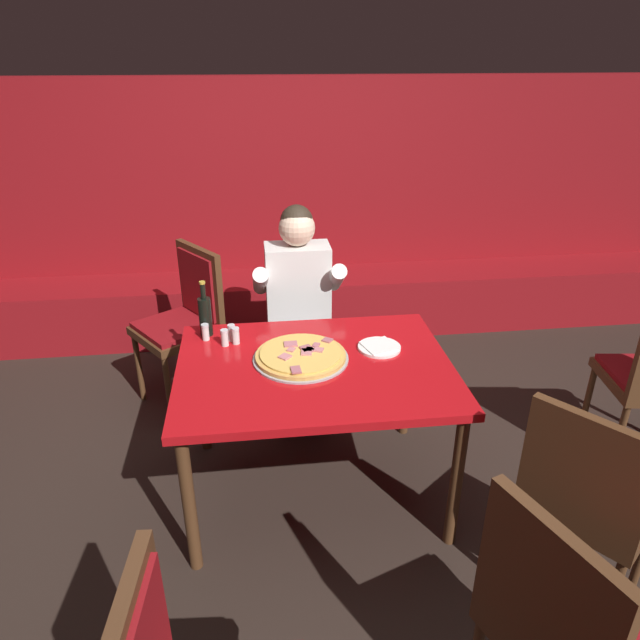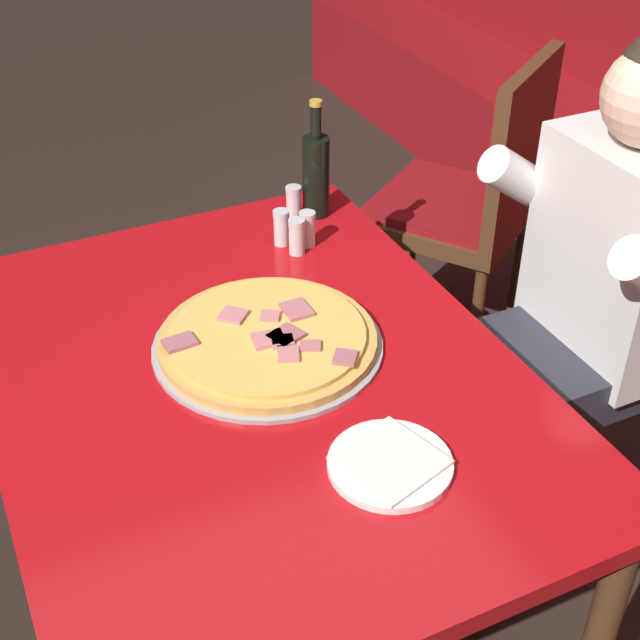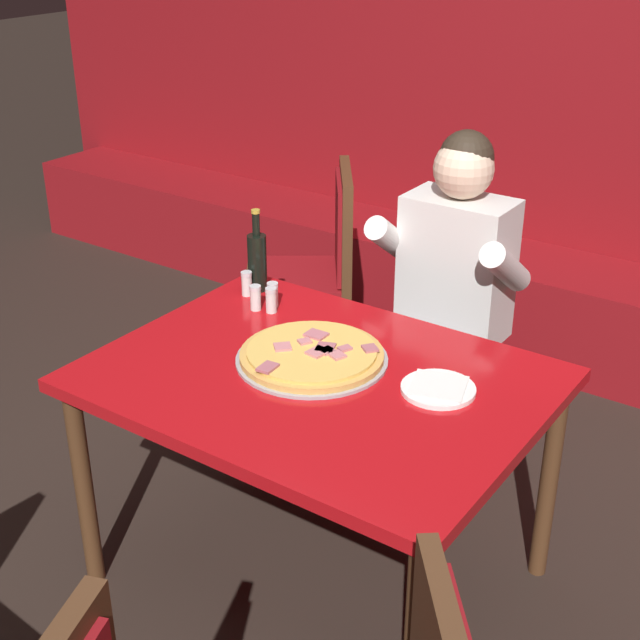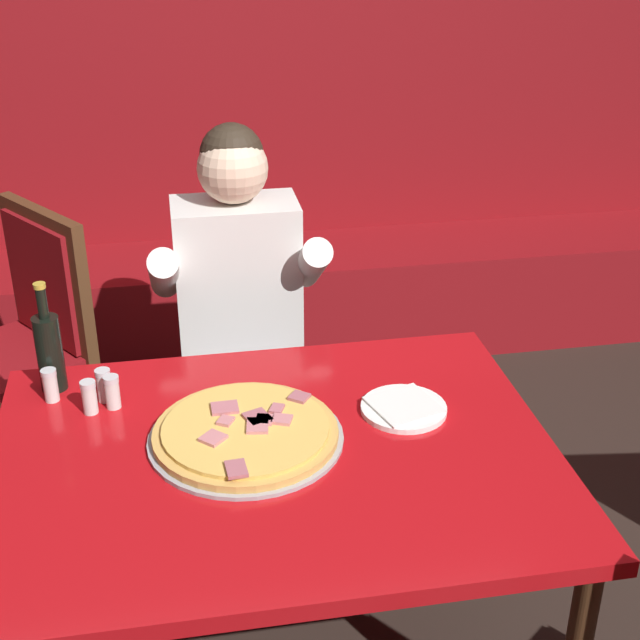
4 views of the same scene
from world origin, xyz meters
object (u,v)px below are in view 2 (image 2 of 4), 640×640
Objects in this scene: dining_chair_by_booth at (475,193)px; shaker_red_pepper_flakes at (281,229)px; main_dining_table at (255,403)px; beer_bottle at (316,173)px; shaker_black_pepper at (294,204)px; plate_white_paper at (390,464)px; diner_seated_blue_shirt at (582,291)px; pizza at (268,340)px; shaker_parmesan at (307,231)px; shaker_oregano at (297,238)px.

shaker_red_pepper_flakes is at bearing -69.73° from dining_chair_by_booth.
beer_bottle is (-0.51, 0.37, 0.19)m from main_dining_table.
beer_bottle is 0.29× the size of dining_chair_by_booth.
shaker_black_pepper is at bearing -75.30° from dining_chair_by_booth.
diner_seated_blue_shirt is at bearing 116.28° from plate_white_paper.
pizza is 5.26× the size of shaker_parmesan.
dining_chair_by_booth is (-1.02, 0.86, -0.16)m from plate_white_paper.
pizza is 5.26× the size of shaker_red_pepper_flakes.
pizza is 0.36m from shaker_oregano.
main_dining_table is 14.85× the size of shaker_oregano.
dining_chair_by_booth is at bearing 113.98° from shaker_parmesan.
main_dining_table is 1.19m from dining_chair_by_booth.
dining_chair_by_booth reaches higher than plate_white_paper.
plate_white_paper is 0.74m from shaker_parmesan.
shaker_black_pepper is at bearing 158.53° from shaker_oregano.
shaker_black_pepper is at bearing -91.04° from beer_bottle.
pizza is 0.45× the size of dining_chair_by_booth.
beer_bottle is 0.09m from shaker_black_pepper.
shaker_oregano is (0.05, 0.01, 0.00)m from shaker_red_pepper_flakes.
shaker_black_pepper is 0.70m from diner_seated_blue_shirt.
dining_chair_by_booth reaches higher than shaker_red_pepper_flakes.
dining_chair_by_booth is at bearing 114.34° from shaker_oregano.
beer_bottle reaches higher than shaker_parmesan.
plate_white_paper is 0.71m from shaker_oregano.
beer_bottle is 3.40× the size of shaker_red_pepper_flakes.
dining_chair_by_booth is at bearing 125.32° from main_dining_table.
shaker_black_pepper is (-0.85, 0.20, 0.03)m from plate_white_paper.
shaker_red_pepper_flakes is (-0.36, 0.18, 0.02)m from pizza.
shaker_parmesan is at bearing -66.02° from dining_chair_by_booth.
main_dining_table is 0.46m from shaker_oregano.
main_dining_table is 14.85× the size of shaker_parmesan.
dining_chair_by_booth is (-0.63, 0.92, -0.17)m from pizza.
shaker_red_pepper_flakes is at bearing -127.21° from diner_seated_blue_shirt.
pizza is 2.16× the size of plate_white_paper.
dining_chair_by_booth reaches higher than main_dining_table.
pizza is at bearing -33.14° from shaker_oregano.
plate_white_paper is (0.33, 0.11, 0.09)m from main_dining_table.
shaker_oregano reaches higher than main_dining_table.
dining_chair_by_booth is (-0.69, 0.18, -0.11)m from diner_seated_blue_shirt.
shaker_red_pepper_flakes is (0.10, -0.07, 0.00)m from shaker_black_pepper.
plate_white_paper is 2.44× the size of shaker_oregano.
dining_chair_by_booth is at bearing 104.70° from shaker_black_pepper.
diner_seated_blue_shirt is at bearing 52.79° from shaker_red_pepper_flakes.
shaker_parmesan reaches higher than main_dining_table.
main_dining_table is at bearing -37.03° from shaker_parmesan.
beer_bottle is at bearing 144.02° from main_dining_table.
pizza is 1.12m from dining_chair_by_booth.
shaker_red_pepper_flakes is 0.80m from dining_chair_by_booth.
dining_chair_by_booth is at bearing 139.90° from plate_white_paper.
shaker_black_pepper and shaker_oregano have the same top height.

